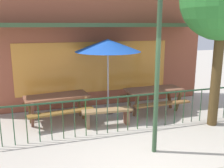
{
  "coord_description": "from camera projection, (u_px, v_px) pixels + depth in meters",
  "views": [
    {
      "loc": [
        -2.05,
        -3.97,
        2.76
      ],
      "look_at": [
        -0.03,
        2.36,
        1.21
      ],
      "focal_mm": 40.89,
      "sensor_mm": 36.0,
      "label": 1
    }
  ],
  "objects": [
    {
      "name": "patio_bench",
      "position": [
        107.0,
        114.0,
        7.05
      ],
      "size": [
        1.42,
        0.4,
        0.48
      ],
      "color": "#977248",
      "rests_on": "ground"
    },
    {
      "name": "pub_storefront",
      "position": [
        93.0,
        23.0,
        8.54
      ],
      "size": [
        8.08,
        1.4,
        5.65
      ],
      "color": "brown",
      "rests_on": "ground"
    },
    {
      "name": "picnic_table_right",
      "position": [
        154.0,
        94.0,
        8.14
      ],
      "size": [
        1.82,
        1.39,
        0.79
      ],
      "color": "brown",
      "rests_on": "ground"
    },
    {
      "name": "picnic_table_left",
      "position": [
        57.0,
        101.0,
        7.35
      ],
      "size": [
        1.95,
        1.57,
        0.79
      ],
      "color": "brown",
      "rests_on": "ground"
    },
    {
      "name": "street_lamp",
      "position": [
        159.0,
        34.0,
        5.1
      ],
      "size": [
        0.28,
        0.28,
        3.94
      ],
      "color": "#2F4C2F",
      "rests_on": "ground"
    },
    {
      "name": "patio_fence_front",
      "position": [
        118.0,
        108.0,
        6.59
      ],
      "size": [
        6.81,
        0.04,
        0.97
      ],
      "color": "#24482C",
      "rests_on": "ground"
    },
    {
      "name": "patio_umbrella",
      "position": [
        108.0,
        46.0,
        7.72
      ],
      "size": [
        2.01,
        2.01,
        2.34
      ],
      "color": "black",
      "rests_on": "ground"
    }
  ]
}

